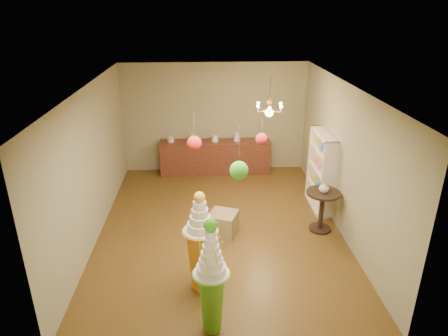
{
  "coord_description": "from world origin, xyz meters",
  "views": [
    {
      "loc": [
        -0.31,
        -7.37,
        4.44
      ],
      "look_at": [
        0.09,
        0.0,
        1.36
      ],
      "focal_mm": 32.0,
      "sensor_mm": 36.0,
      "label": 1
    }
  ],
  "objects_px": {
    "pedestal_orange": "(201,251)",
    "pedestal_green": "(212,288)",
    "round_table": "(322,206)",
    "sideboard": "(215,156)"
  },
  "relations": [
    {
      "from": "pedestal_green",
      "to": "pedestal_orange",
      "type": "xyz_separation_m",
      "value": [
        -0.15,
        0.94,
        -0.02
      ]
    },
    {
      "from": "sideboard",
      "to": "round_table",
      "type": "bearing_deg",
      "value": -56.55
    },
    {
      "from": "sideboard",
      "to": "round_table",
      "type": "height_order",
      "value": "sideboard"
    },
    {
      "from": "round_table",
      "to": "pedestal_orange",
      "type": "bearing_deg",
      "value": -145.65
    },
    {
      "from": "sideboard",
      "to": "round_table",
      "type": "relative_size",
      "value": 3.45
    },
    {
      "from": "pedestal_orange",
      "to": "round_table",
      "type": "distance_m",
      "value": 3.02
    },
    {
      "from": "pedestal_green",
      "to": "round_table",
      "type": "height_order",
      "value": "pedestal_green"
    },
    {
      "from": "sideboard",
      "to": "round_table",
      "type": "distance_m",
      "value": 3.81
    },
    {
      "from": "pedestal_green",
      "to": "round_table",
      "type": "distance_m",
      "value": 3.53
    },
    {
      "from": "pedestal_orange",
      "to": "pedestal_green",
      "type": "bearing_deg",
      "value": -80.86
    }
  ]
}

